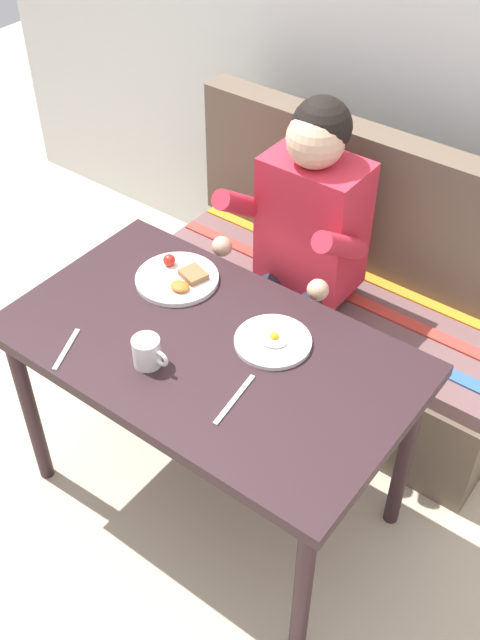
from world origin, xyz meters
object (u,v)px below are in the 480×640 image
couch (337,310)px  plate_breakfast (178,278)px  person (301,237)px  fork (66,349)px  table (209,365)px  plate_eggs (273,341)px  coffee_mug (147,351)px  knife (235,399)px

couch → plate_breakfast: size_ratio=5.45×
person → fork: bearing=-105.7°
table → plate_eggs: 0.21m
plate_eggs → fork: 0.59m
couch → plate_eggs: bearing=-77.5°
fork → couch: bearing=49.3°
table → coffee_mug: 0.22m
table → plate_breakfast: bearing=146.6°
fork → table: bearing=15.9°
person → plate_eggs: bearing=-65.3°
plate_breakfast → coffee_mug: 0.38m
plate_breakfast → knife: size_ratio=1.32×
plate_eggs → knife: plate_eggs is taller
couch → plate_breakfast: (-0.26, -0.59, 0.41)m
plate_breakfast → plate_eggs: plate_breakfast is taller
plate_breakfast → coffee_mug: bearing=-62.4°
person → coffee_mug: person is taller
table → couch: bearing=90.0°
coffee_mug → couch: bearing=84.5°
table → plate_breakfast: 0.33m
plate_breakfast → person: bearing=65.8°
person → knife: person is taller
couch → person: bearing=-112.9°
couch → plate_eggs: size_ratio=6.41×
couch → plate_eggs: 0.78m
person → plate_breakfast: person is taller
fork → knife: (0.50, 0.14, 0.00)m
plate_eggs → fork: (-0.46, -0.38, -0.01)m
table → knife: size_ratio=6.00×
person → plate_breakfast: (-0.19, -0.42, 0.00)m
coffee_mug → table: bearing=61.0°
table → coffee_mug: (-0.09, -0.16, 0.13)m
plate_breakfast → plate_eggs: bearing=-7.7°
table → fork: bearing=-140.3°
couch → fork: (-0.31, -1.02, 0.40)m
couch → person: size_ratio=1.19×
table → plate_breakfast: (-0.26, 0.17, 0.09)m
plate_eggs → fork: plate_eggs is taller
plate_breakfast → table: bearing=-33.4°
couch → coffee_mug: couch is taller
plate_eggs → plate_breakfast: bearing=172.3°
couch → knife: size_ratio=7.20×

